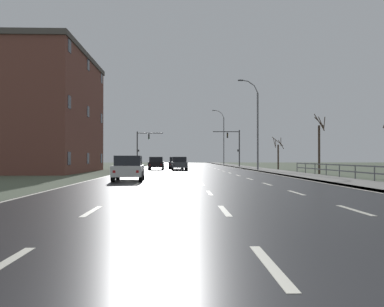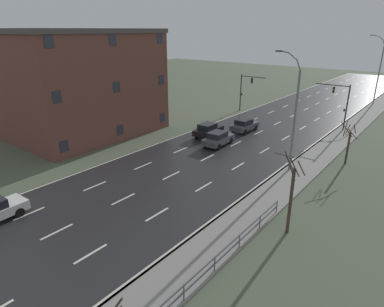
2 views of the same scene
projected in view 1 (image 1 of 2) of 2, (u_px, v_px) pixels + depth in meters
ground_plane at (189, 170)px, 51.19m from camera, size 160.00×160.00×0.12m
road_asphalt_strip at (188, 167)px, 63.18m from camera, size 14.00×120.00×0.03m
sidewalk_right at (241, 167)px, 63.43m from camera, size 3.00×120.00×0.12m
guardrail at (364, 170)px, 23.93m from camera, size 0.07×27.64×1.00m
street_lamp_midground at (256, 126)px, 45.25m from camera, size 2.34×0.24×10.34m
street_lamp_distant at (223, 138)px, 80.58m from camera, size 2.41×0.24×11.15m
traffic_signal_right at (235, 143)px, 61.37m from camera, size 4.17×0.36×5.74m
traffic_signal_left at (142, 144)px, 62.46m from camera, size 4.12×0.36×5.59m
car_distant at (179, 163)px, 46.71m from camera, size 1.96×4.16×1.57m
car_far_left at (156, 163)px, 48.69m from camera, size 1.87×4.12×1.57m
car_mid_centre at (176, 163)px, 53.18m from camera, size 1.99×4.18×1.57m
car_near_left at (129, 168)px, 24.76m from camera, size 1.98×4.17×1.57m
brick_building at (26, 113)px, 40.50m from camera, size 12.69×16.53×12.01m
bare_tree_mid at (319, 146)px, 36.03m from camera, size 1.15×0.93×5.40m
bare_tree_far at (278, 154)px, 50.12m from camera, size 1.58×1.40×4.09m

